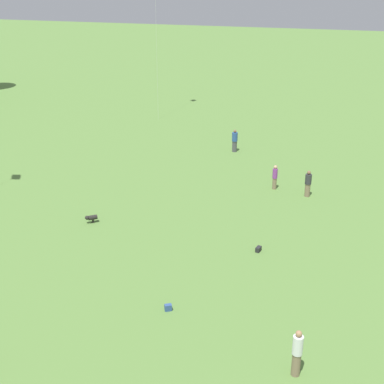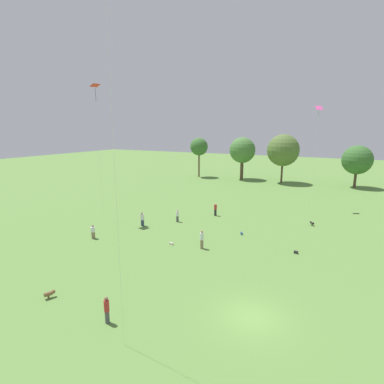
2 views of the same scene
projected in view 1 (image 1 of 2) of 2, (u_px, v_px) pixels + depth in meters
person_0 at (297, 353)px, 19.14m from camera, size 0.39×0.39×1.93m
person_4 at (275, 177)px, 35.81m from camera, size 0.39×0.39×1.69m
person_5 at (235, 141)px, 43.25m from camera, size 0.55×0.55×1.84m
person_7 at (308, 184)px, 34.63m from camera, size 0.58×0.58×1.77m
dog_1 at (91, 218)px, 31.13m from camera, size 0.62×0.66×0.50m
picnic_bag_0 at (168, 308)px, 23.14m from camera, size 0.33×0.36×0.30m
picnic_bag_1 at (258, 249)px, 28.03m from camera, size 0.41×0.29×0.27m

